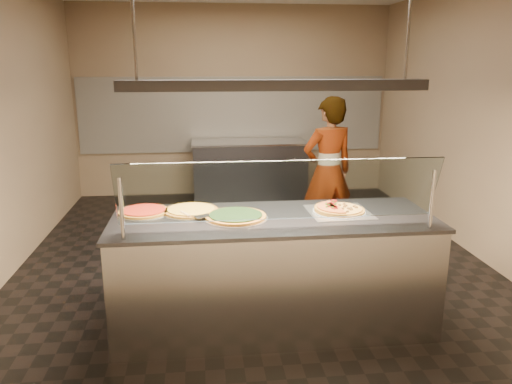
{
  "coord_description": "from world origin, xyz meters",
  "views": [
    {
      "loc": [
        -0.54,
        -5.12,
        2.11
      ],
      "look_at": [
        -0.07,
        -0.94,
        1.02
      ],
      "focal_mm": 35.0,
      "sensor_mm": 36.0,
      "label": 1
    }
  ],
  "objects": [
    {
      "name": "wall_back",
      "position": [
        0.0,
        3.01,
        1.5
      ],
      "size": [
        5.0,
        0.02,
        3.0
      ],
      "primitive_type": "cube",
      "color": "#947E5F",
      "rests_on": "ground"
    },
    {
      "name": "perforated_tray",
      "position": [
        0.56,
        -1.32,
        0.94
      ],
      "size": [
        0.5,
        0.5,
        0.01
      ],
      "color": "silver",
      "rests_on": "serving_counter"
    },
    {
      "name": "heat_lamp_housing",
      "position": [
        0.01,
        -1.39,
        1.95
      ],
      "size": [
        2.3,
        0.18,
        0.08
      ],
      "primitive_type": "cube",
      "color": "#404046",
      "rests_on": "ceiling"
    },
    {
      "name": "prep_table",
      "position": [
        0.21,
        2.55,
        0.47
      ],
      "size": [
        1.79,
        0.74,
        0.93
      ],
      "color": "#404046",
      "rests_on": "ground"
    },
    {
      "name": "pizza_cheese",
      "position": [
        -0.64,
        -1.18,
        0.94
      ],
      "size": [
        0.47,
        0.47,
        0.03
      ],
      "color": "silver",
      "rests_on": "serving_counter"
    },
    {
      "name": "lamp_rod_left",
      "position": [
        -0.99,
        -1.39,
        2.5
      ],
      "size": [
        0.02,
        0.02,
        1.01
      ],
      "primitive_type": "cylinder",
      "color": "#B7B7BC",
      "rests_on": "ceiling"
    },
    {
      "name": "wall_right",
      "position": [
        2.51,
        0.0,
        1.5
      ],
      "size": [
        0.02,
        6.0,
        3.0
      ],
      "primitive_type": "cube",
      "color": "#947E5F",
      "rests_on": "ground"
    },
    {
      "name": "tile_band",
      "position": [
        0.0,
        2.98,
        1.3
      ],
      "size": [
        4.9,
        0.02,
        1.2
      ],
      "primitive_type": "cube",
      "color": "silver",
      "rests_on": "wall_back"
    },
    {
      "name": "half_pizza_sausage",
      "position": [
        0.66,
        -1.32,
        0.96
      ],
      "size": [
        0.21,
        0.41,
        0.04
      ],
      "color": "brown",
      "rests_on": "perforated_tray"
    },
    {
      "name": "serving_counter",
      "position": [
        0.01,
        -1.39,
        0.47
      ],
      "size": [
        2.55,
        0.94,
        0.93
      ],
      "color": "#B7B7BC",
      "rests_on": "ground"
    },
    {
      "name": "half_pizza_pepperoni",
      "position": [
        0.47,
        -1.32,
        0.96
      ],
      "size": [
        0.23,
        0.41,
        0.05
      ],
      "color": "brown",
      "rests_on": "perforated_tray"
    },
    {
      "name": "worker",
      "position": [
        0.93,
        0.46,
        0.87
      ],
      "size": [
        0.72,
        0.57,
        1.75
      ],
      "primitive_type": "imported",
      "rotation": [
        0.0,
        0.0,
        3.4
      ],
      "color": "#322F38",
      "rests_on": "ground"
    },
    {
      "name": "sneeze_guard",
      "position": [
        0.01,
        -1.73,
        1.23
      ],
      "size": [
        2.31,
        0.18,
        0.54
      ],
      "color": "#B7B7BC",
      "rests_on": "serving_counter"
    },
    {
      "name": "pizza_spinach",
      "position": [
        -0.29,
        -1.39,
        0.95
      ],
      "size": [
        0.51,
        0.51,
        0.03
      ],
      "color": "silver",
      "rests_on": "serving_counter"
    },
    {
      "name": "pizza_spatula",
      "position": [
        -0.62,
        -1.35,
        0.96
      ],
      "size": [
        0.26,
        0.2,
        0.02
      ],
      "color": "#B7B7BC",
      "rests_on": "pizza_spinach"
    },
    {
      "name": "wall_front",
      "position": [
        0.0,
        -3.01,
        1.5
      ],
      "size": [
        5.0,
        0.02,
        3.0
      ],
      "primitive_type": "cube",
      "color": "#947E5F",
      "rests_on": "ground"
    },
    {
      "name": "ground",
      "position": [
        0.0,
        0.0,
        -0.01
      ],
      "size": [
        5.0,
        6.0,
        0.02
      ],
      "primitive_type": "cube",
      "color": "black",
      "rests_on": "ground"
    },
    {
      "name": "pizza_tomato",
      "position": [
        -1.02,
        -1.16,
        0.94
      ],
      "size": [
        0.43,
        0.43,
        0.03
      ],
      "color": "silver",
      "rests_on": "serving_counter"
    },
    {
      "name": "lamp_rod_right",
      "position": [
        1.01,
        -1.39,
        2.5
      ],
      "size": [
        0.02,
        0.02,
        1.01
      ],
      "primitive_type": "cylinder",
      "color": "#B7B7BC",
      "rests_on": "ceiling"
    }
  ]
}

